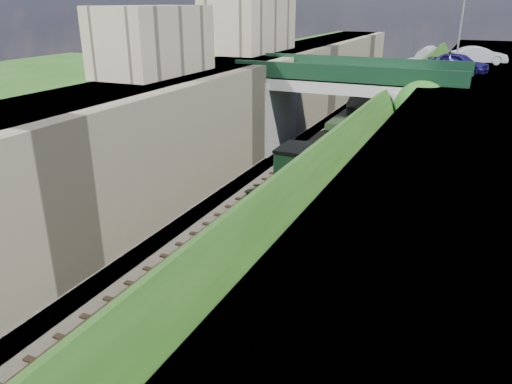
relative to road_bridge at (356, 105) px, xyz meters
name	(u,v)px	position (x,y,z in m)	size (l,w,h in m)	color
ground	(164,334)	(-0.94, -24.00, -4.08)	(160.00, 160.00, 0.00)	#1E4714
trackbed	(325,171)	(-0.94, -4.00, -3.98)	(10.00, 90.00, 0.20)	#473F38
retaining_wall	(254,116)	(-6.44, -4.00, -0.58)	(1.00, 90.00, 7.00)	#756B56
street_plateau_left	(211,112)	(-9.94, -4.00, -0.58)	(6.00, 90.00, 7.00)	#262628
street_plateau_right	(479,144)	(8.56, -4.00, -0.95)	(8.00, 90.00, 6.25)	#262628
embankment_slope	(395,152)	(4.06, -6.68, -1.31)	(4.65, 90.00, 6.44)	#1E4714
track_left	(299,165)	(-2.94, -4.00, -3.83)	(2.50, 90.00, 0.20)	black
track_right	(342,171)	(0.26, -4.00, -3.83)	(2.50, 90.00, 0.20)	black
road_bridge	(356,105)	(0.00, 0.00, 0.00)	(16.00, 6.40, 7.25)	gray
building_far	(249,16)	(-11.44, 6.00, 5.92)	(5.00, 10.00, 6.00)	gray
building_near	(153,40)	(-10.44, -10.00, 4.92)	(4.00, 8.00, 4.00)	gray
tree	(423,110)	(4.97, -2.58, 0.57)	(3.60, 3.80, 6.60)	black
lamppost	(462,25)	(6.14, 6.13, 5.49)	(0.87, 0.15, 6.00)	gray
car_blue	(458,63)	(6.35, 4.12, 2.91)	(1.74, 4.33, 1.47)	#1B1457
car_silver	(479,55)	(7.60, 10.93, 2.90)	(1.53, 4.38, 1.44)	#ACACB1
locomotive	(285,205)	(0.26, -15.06, -2.18)	(3.10, 10.22, 3.83)	black
tender	(328,167)	(0.26, -7.70, -2.46)	(2.70, 6.00, 3.05)	black
coach_front	(372,119)	(0.26, 4.90, -2.03)	(2.90, 18.00, 3.70)	black
coach_middle	(406,86)	(0.26, 23.70, -2.03)	(2.90, 18.00, 3.70)	black
coach_rear	(426,68)	(0.26, 42.50, -2.03)	(2.90, 18.00, 3.70)	black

